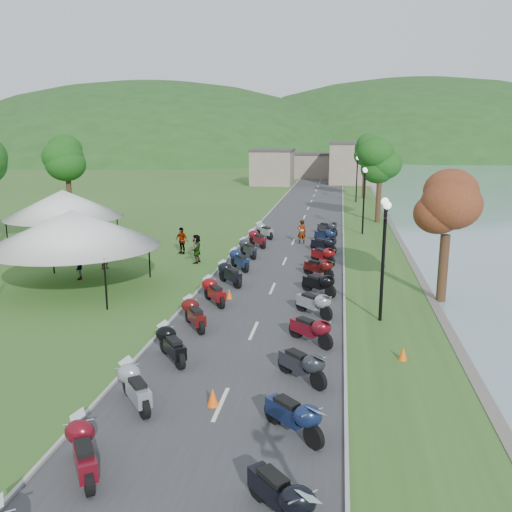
{
  "coord_description": "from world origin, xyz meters",
  "views": [
    {
      "loc": [
        3.17,
        -3.87,
        7.61
      ],
      "look_at": [
        -1.08,
        23.56,
        1.3
      ],
      "focal_mm": 38.0,
      "sensor_mm": 36.0,
      "label": 1
    }
  ],
  "objects_px": {
    "vendor_tent_main": "(75,250)",
    "pedestrian_a": "(105,269)",
    "pedestrian_c": "(79,279)",
    "pedestrian_b": "(116,258)"
  },
  "relations": [
    {
      "from": "pedestrian_a",
      "to": "pedestrian_b",
      "type": "distance_m",
      "value": 2.76
    },
    {
      "from": "pedestrian_a",
      "to": "pedestrian_c",
      "type": "xyz_separation_m",
      "value": [
        -0.4,
        -2.42,
        0.0
      ]
    },
    {
      "from": "pedestrian_a",
      "to": "pedestrian_c",
      "type": "height_order",
      "value": "pedestrian_c"
    },
    {
      "from": "vendor_tent_main",
      "to": "pedestrian_a",
      "type": "height_order",
      "value": "vendor_tent_main"
    },
    {
      "from": "vendor_tent_main",
      "to": "pedestrian_c",
      "type": "height_order",
      "value": "vendor_tent_main"
    },
    {
      "from": "vendor_tent_main",
      "to": "pedestrian_a",
      "type": "relative_size",
      "value": 3.41
    },
    {
      "from": "vendor_tent_main",
      "to": "pedestrian_b",
      "type": "bearing_deg",
      "value": 97.81
    },
    {
      "from": "vendor_tent_main",
      "to": "pedestrian_c",
      "type": "bearing_deg",
      "value": 114.44
    },
    {
      "from": "pedestrian_a",
      "to": "pedestrian_c",
      "type": "bearing_deg",
      "value": -160.17
    },
    {
      "from": "pedestrian_b",
      "to": "pedestrian_a",
      "type": "bearing_deg",
      "value": 82.54
    }
  ]
}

